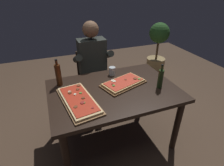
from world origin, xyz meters
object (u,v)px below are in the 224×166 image
wine_bottle_dark (160,78)px  diner_chair (92,76)px  potted_plant_corner (158,46)px  dining_table (114,96)px  pizza_rectangular_left (79,100)px  seated_diner (93,64)px  tumbler_near_camera (112,71)px  pizza_rectangular_front (123,83)px  oil_bottle_amber (58,75)px

wine_bottle_dark → diner_chair: 1.19m
wine_bottle_dark → potted_plant_corner: (1.13, 1.70, -0.28)m
dining_table → potted_plant_corner: 2.24m
pizza_rectangular_left → seated_diner: seated_diner is taller
dining_table → seated_diner: 0.74m
wine_bottle_dark → tumbler_near_camera: size_ratio=2.73×
dining_table → diner_chair: bearing=91.8°
pizza_rectangular_front → potted_plant_corner: bearing=45.4°
oil_bottle_amber → tumbler_near_camera: 0.66m
diner_chair → wine_bottle_dark: bearing=-62.7°
dining_table → pizza_rectangular_left: 0.44m
wine_bottle_dark → diner_chair: size_ratio=0.32×
pizza_rectangular_left → seated_diner: (0.38, 0.84, -0.02)m
wine_bottle_dark → oil_bottle_amber: oil_bottle_amber is taller
pizza_rectangular_left → tumbler_near_camera: size_ratio=6.47×
pizza_rectangular_left → diner_chair: diner_chair is taller
diner_chair → oil_bottle_amber: bearing=-133.3°
dining_table → pizza_rectangular_left: (-0.41, -0.10, 0.12)m
potted_plant_corner → wine_bottle_dark: bearing=-123.6°
dining_table → wine_bottle_dark: 0.55m
pizza_rectangular_front → pizza_rectangular_left: same height
seated_diner → pizza_rectangular_front: bearing=-76.1°
dining_table → tumbler_near_camera: (0.11, 0.33, 0.14)m
oil_bottle_amber → diner_chair: (0.52, 0.55, -0.38)m
dining_table → wine_bottle_dark: wine_bottle_dark is taller
dining_table → pizza_rectangular_left: bearing=-165.8°
pizza_rectangular_left → seated_diner: 0.92m
seated_diner → potted_plant_corner: bearing=26.4°
wine_bottle_dark → pizza_rectangular_left: bearing=177.3°
dining_table → oil_bottle_amber: oil_bottle_amber is taller
seated_diner → potted_plant_corner: 1.84m
oil_bottle_amber → diner_chair: size_ratio=0.36×
wine_bottle_dark → tumbler_near_camera: 0.62m
pizza_rectangular_front → wine_bottle_dark: size_ratio=2.02×
pizza_rectangular_front → wine_bottle_dark: bearing=-29.8°
pizza_rectangular_front → diner_chair: diner_chair is taller
oil_bottle_amber → potted_plant_corner: (2.16, 1.24, -0.30)m
wine_bottle_dark → potted_plant_corner: bearing=56.4°
dining_table → wine_bottle_dark: (0.49, -0.15, 0.21)m
wine_bottle_dark → potted_plant_corner: 2.06m
dining_table → seated_diner: size_ratio=1.05×
pizza_rectangular_front → tumbler_near_camera: tumbler_near_camera is taller
pizza_rectangular_front → oil_bottle_amber: bearing=159.6°
tumbler_near_camera → seated_diner: 0.43m
diner_chair → potted_plant_corner: (1.65, 0.70, 0.09)m
wine_bottle_dark → seated_diner: seated_diner is taller
diner_chair → seated_diner: size_ratio=0.65×
pizza_rectangular_left → potted_plant_corner: (2.03, 1.66, -0.19)m
pizza_rectangular_front → potted_plant_corner: 2.11m
wine_bottle_dark → oil_bottle_amber: 1.13m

